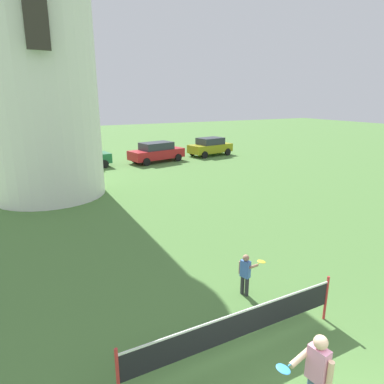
{
  "coord_description": "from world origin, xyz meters",
  "views": [
    {
      "loc": [
        -3.66,
        -2.2,
        4.99
      ],
      "look_at": [
        -0.26,
        4.34,
        2.89
      ],
      "focal_mm": 31.35,
      "sensor_mm": 36.0,
      "label": 1
    }
  ],
  "objects_px": {
    "windmill": "(33,34)",
    "parked_car_green": "(82,157)",
    "tennis_net": "(239,325)",
    "player_near": "(316,372)",
    "parked_car_mustard": "(210,146)",
    "player_far": "(246,272)",
    "parked_car_red": "(157,152)"
  },
  "relations": [
    {
      "from": "player_far",
      "to": "parked_car_green",
      "type": "distance_m",
      "value": 18.7
    },
    {
      "from": "tennis_net",
      "to": "player_near",
      "type": "distance_m",
      "value": 1.68
    },
    {
      "from": "player_far",
      "to": "parked_car_red",
      "type": "relative_size",
      "value": 0.25
    },
    {
      "from": "player_near",
      "to": "windmill",
      "type": "bearing_deg",
      "value": 98.81
    },
    {
      "from": "tennis_net",
      "to": "parked_car_green",
      "type": "xyz_separation_m",
      "value": [
        0.6,
        20.36,
        0.12
      ]
    },
    {
      "from": "tennis_net",
      "to": "parked_car_red",
      "type": "bearing_deg",
      "value": 72.64
    },
    {
      "from": "parked_car_red",
      "to": "player_near",
      "type": "bearing_deg",
      "value": -105.39
    },
    {
      "from": "player_near",
      "to": "player_far",
      "type": "bearing_deg",
      "value": 71.63
    },
    {
      "from": "windmill",
      "to": "parked_car_red",
      "type": "relative_size",
      "value": 3.36
    },
    {
      "from": "player_far",
      "to": "parked_car_red",
      "type": "bearing_deg",
      "value": 75.15
    },
    {
      "from": "parked_car_green",
      "to": "parked_car_mustard",
      "type": "distance_m",
      "value": 11.03
    },
    {
      "from": "tennis_net",
      "to": "parked_car_green",
      "type": "distance_m",
      "value": 20.37
    },
    {
      "from": "windmill",
      "to": "player_far",
      "type": "xyz_separation_m",
      "value": [
        3.52,
        -12.3,
        -7.16
      ]
    },
    {
      "from": "windmill",
      "to": "parked_car_mustard",
      "type": "distance_m",
      "value": 16.87
    },
    {
      "from": "parked_car_green",
      "to": "player_far",
      "type": "bearing_deg",
      "value": -87.55
    },
    {
      "from": "parked_car_mustard",
      "to": "parked_car_red",
      "type": "bearing_deg",
      "value": -172.75
    },
    {
      "from": "windmill",
      "to": "parked_car_mustard",
      "type": "xyz_separation_m",
      "value": [
        13.74,
        6.83,
        -7.0
      ]
    },
    {
      "from": "parked_car_green",
      "to": "windmill",
      "type": "bearing_deg",
      "value": -113.14
    },
    {
      "from": "parked_car_green",
      "to": "parked_car_red",
      "type": "bearing_deg",
      "value": -2.25
    },
    {
      "from": "parked_car_red",
      "to": "windmill",
      "type": "bearing_deg",
      "value": -143.83
    },
    {
      "from": "player_near",
      "to": "parked_car_green",
      "type": "xyz_separation_m",
      "value": [
        0.3,
        22.0,
        -0.03
      ]
    },
    {
      "from": "windmill",
      "to": "parked_car_green",
      "type": "bearing_deg",
      "value": 66.86
    },
    {
      "from": "player_near",
      "to": "parked_car_green",
      "type": "height_order",
      "value": "parked_car_green"
    },
    {
      "from": "windmill",
      "to": "tennis_net",
      "type": "bearing_deg",
      "value": -81.38
    },
    {
      "from": "parked_car_green",
      "to": "parked_car_mustard",
      "type": "xyz_separation_m",
      "value": [
        11.02,
        0.45,
        -0.0
      ]
    },
    {
      "from": "tennis_net",
      "to": "player_far",
      "type": "distance_m",
      "value": 2.19
    },
    {
      "from": "windmill",
      "to": "parked_car_green",
      "type": "distance_m",
      "value": 9.85
    },
    {
      "from": "windmill",
      "to": "parked_car_red",
      "type": "xyz_separation_m",
      "value": [
        8.41,
        6.15,
        -6.99
      ]
    },
    {
      "from": "windmill",
      "to": "parked_car_green",
      "type": "relative_size",
      "value": 3.84
    },
    {
      "from": "tennis_net",
      "to": "parked_car_green",
      "type": "bearing_deg",
      "value": 88.3
    },
    {
      "from": "parked_car_green",
      "to": "parked_car_mustard",
      "type": "relative_size",
      "value": 0.99
    },
    {
      "from": "parked_car_red",
      "to": "parked_car_mustard",
      "type": "height_order",
      "value": "same"
    }
  ]
}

